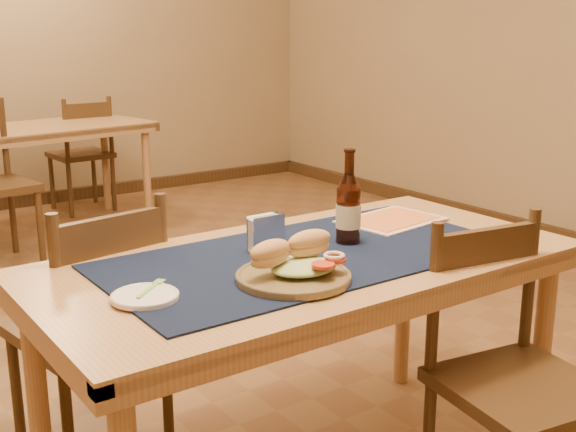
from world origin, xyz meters
TOP-DOWN VIEW (x-y plane):
  - room at (0.00, 0.00)m, footprint 6.04×7.04m
  - main_table at (0.00, -0.80)m, footprint 1.60×0.80m
  - placemat at (0.00, -0.80)m, footprint 1.20×0.60m
  - baseboard at (0.00, 0.00)m, footprint 6.00×7.00m
  - back_table at (0.25, 2.62)m, footprint 1.58×0.96m
  - chair_main_far at (-0.48, -0.29)m, footprint 0.48×0.48m
  - chair_main_near at (0.36, -1.28)m, footprint 0.47×0.47m
  - chair_back_far at (0.69, 3.04)m, footprint 0.44×0.44m
  - sandwich_plate at (-0.16, -0.96)m, footprint 0.30×0.30m
  - side_plate at (-0.54, -0.86)m, footprint 0.17×0.17m
  - fork at (-0.51, -0.83)m, footprint 0.12×0.10m
  - beer_bottle at (0.17, -0.77)m, footprint 0.08×0.08m
  - napkin_holder at (-0.07, -0.69)m, footprint 0.12×0.04m
  - menu_card at (0.46, -0.66)m, footprint 0.36×0.29m

SIDE VIEW (x-z plane):
  - baseboard at x=0.00m, z-range 0.00..0.10m
  - chair_main_near at x=0.36m, z-range 0.02..0.90m
  - chair_back_far at x=0.69m, z-range 0.02..0.92m
  - chair_main_far at x=-0.48m, z-range 0.02..0.92m
  - main_table at x=0.00m, z-range 0.29..1.04m
  - back_table at x=0.25m, z-range 0.29..1.04m
  - placemat at x=0.00m, z-range 0.75..0.76m
  - menu_card at x=0.46m, z-range 0.76..0.76m
  - side_plate at x=-0.54m, z-range 0.76..0.77m
  - fork at x=-0.51m, z-range 0.77..0.77m
  - sandwich_plate at x=-0.16m, z-range 0.73..0.85m
  - napkin_holder at x=-0.07m, z-range 0.75..0.86m
  - beer_bottle at x=0.17m, z-range 0.72..1.01m
  - room at x=0.00m, z-range -0.02..2.82m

